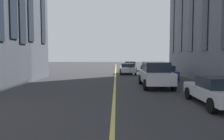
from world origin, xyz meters
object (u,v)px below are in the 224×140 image
Objects in this scene: car_white_parked_b at (128,68)px; car_silver_oncoming at (130,66)px; car_white_trailing at (156,74)px; car_blue_far at (164,72)px; car_white_near at (218,91)px; car_blue_mid at (148,66)px.

car_silver_oncoming is at bearing -6.03° from car_white_parked_b.
car_white_parked_b is 0.94× the size of car_white_trailing.
car_white_trailing is 5.76m from car_blue_far.
car_white_trailing reaches higher than car_white_near.
car_white_near is at bearing -169.05° from car_white_parked_b.
car_white_parked_b is 6.03m from car_blue_mid.
car_white_near is at bearing 180.00° from car_blue_far.
car_white_parked_b is at bearing 29.40° from car_blue_far.
car_silver_oncoming is 0.89× the size of car_blue_mid.
car_white_near is 1.00× the size of car_blue_far.
car_blue_mid is 10.95m from car_blue_far.
car_white_trailing is (-17.85, -0.80, 0.27)m from car_silver_oncoming.
car_white_near is 1.00× the size of car_blue_mid.
car_blue_far is (-10.95, 0.00, 0.00)m from car_blue_mid.
car_blue_mid is (5.01, -3.35, 0.00)m from car_white_parked_b.
car_blue_mid is 16.50m from car_white_trailing.
car_white_near is at bearing -173.61° from car_silver_oncoming.
car_white_near is at bearing 180.00° from car_blue_mid.
car_white_parked_b is at bearing 7.45° from car_white_trailing.
car_white_near is 23.92m from car_silver_oncoming.
car_white_parked_b is 1.00× the size of car_blue_far.
car_white_parked_b is at bearing 10.95° from car_white_near.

